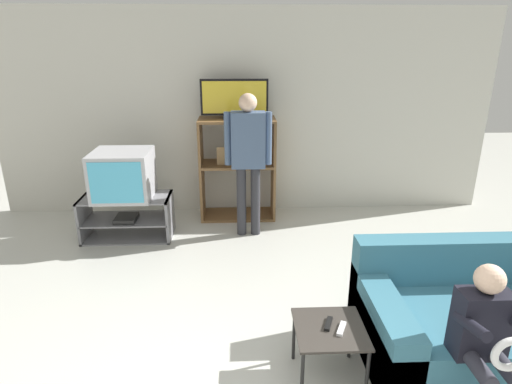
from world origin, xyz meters
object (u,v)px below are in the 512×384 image
Objects in this scene: remote_control_black at (328,324)px; tv_stand at (128,217)px; television_flat at (234,100)px; media_shelf at (237,168)px; couch at (476,324)px; person_standing_adult at (248,152)px; remote_control_white at (341,329)px; person_seated_child at (487,337)px; television_main at (123,175)px; snack_table at (330,334)px.

tv_stand is at bearing 150.15° from remote_control_black.
media_shelf is at bearing -49.05° from television_flat.
couch is at bearing 29.09° from remote_control_black.
person_standing_adult is at bearing 122.27° from remote_control_black.
couch is at bearing 36.64° from remote_control_white.
person_standing_adult is (-1.58, 2.18, 0.74)m from couch.
tv_stand reaches higher than remote_control_white.
person_seated_child reaches higher than tv_stand.
media_shelf is 8.97× the size of remote_control_white.
television_main is 0.39× the size of couch.
person_standing_adult is (-0.54, 2.39, 0.58)m from remote_control_white.
remote_control_black is 0.09× the size of couch.
couch is (2.99, -2.15, 0.03)m from tv_stand.
remote_control_black is 0.09× the size of person_standing_adult.
snack_table is at bearing -51.02° from television_main.
media_shelf is 8.97× the size of remote_control_black.
couch reaches higher than tv_stand.
person_seated_child is (1.41, -3.29, -0.05)m from media_shelf.
remote_control_black reaches higher than snack_table.
person_standing_adult is 1.62× the size of person_seated_child.
tv_stand is 1.00× the size of person_seated_child.
television_main is at bearing 150.17° from remote_control_black.
person_seated_child is (0.74, -0.34, 0.18)m from remote_control_white.
media_shelf reaches higher than snack_table.
television_flat is 1.79× the size of snack_table.
tv_stand is 1.24× the size of television_flat.
tv_stand is 7.08× the size of remote_control_black.
tv_stand is at bearing 134.95° from person_seated_child.
television_main is 0.49× the size of media_shelf.
media_shelf is at bearing 24.43° from television_main.
couch is at bearing 62.21° from person_seated_child.
television_flat is at bearing 122.06° from couch.
television_main is 1.44m from person_standing_adult.
remote_control_white is at bearing -77.21° from person_standing_adult.
remote_control_black is (0.59, -2.89, -0.23)m from media_shelf.
media_shelf reaches higher than tv_stand.
remote_control_black is at bearing -78.04° from television_flat.
person_standing_adult reaches higher than remote_control_white.
television_flat reaches higher than couch.
television_main is 1.42m from media_shelf.
media_shelf is 2.96m from remote_control_black.
television_flat is (1.27, 0.61, 0.74)m from television_main.
tv_stand is 1.61m from person_standing_adult.
tv_stand is at bearing -155.63° from media_shelf.
person_seated_child reaches higher than snack_table.
snack_table is 0.92m from person_seated_child.
couch is at bearing -58.04° from media_shelf.
media_shelf reaches higher than television_main.
person_standing_adult reaches higher than couch.
television_flat is at bearing 130.95° from media_shelf.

